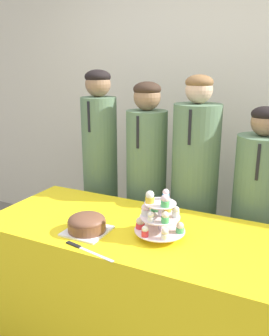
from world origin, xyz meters
TOP-DOWN VIEW (x-y plane):
  - wall_back at (0.00, 1.76)m, footprint 9.00×0.06m
  - table at (0.00, 0.37)m, footprint 1.70×0.75m
  - round_cake at (-0.20, 0.21)m, footprint 0.22×0.22m
  - cake_knife at (-0.12, 0.04)m, footprint 0.31×0.08m
  - cupcake_stand at (0.17, 0.33)m, footprint 0.27×0.27m
  - student_0 at (-0.61, 1.01)m, footprint 0.27×0.27m
  - student_1 at (-0.21, 1.01)m, footprint 0.29×0.30m
  - student_2 at (0.15, 1.01)m, footprint 0.32×0.32m
  - student_3 at (0.58, 1.01)m, footprint 0.31×0.32m

SIDE VIEW (x-z plane):
  - table at x=0.00m, z-range 0.00..0.77m
  - student_3 at x=0.58m, z-range -0.05..1.36m
  - student_1 at x=-0.21m, z-range -0.03..1.50m
  - student_2 at x=0.15m, z-range -0.05..1.54m
  - cake_knife at x=-0.12m, z-range 0.76..0.77m
  - student_0 at x=-0.61m, z-range -0.02..1.59m
  - round_cake at x=-0.20m, z-range 0.76..0.87m
  - cupcake_stand at x=0.17m, z-range 0.75..1.01m
  - wall_back at x=0.00m, z-range 0.00..2.70m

